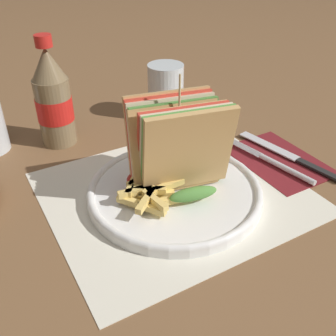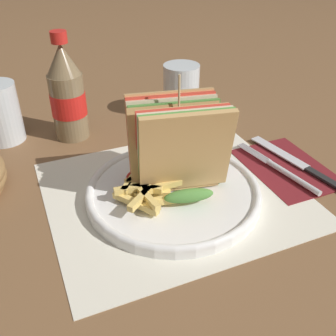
{
  "view_description": "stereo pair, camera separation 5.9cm",
  "coord_description": "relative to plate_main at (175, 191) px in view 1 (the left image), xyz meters",
  "views": [
    {
      "loc": [
        -0.27,
        -0.41,
        0.36
      ],
      "look_at": [
        -0.03,
        0.01,
        0.04
      ],
      "focal_mm": 42.0,
      "sensor_mm": 36.0,
      "label": 1
    },
    {
      "loc": [
        -0.22,
        -0.44,
        0.36
      ],
      "look_at": [
        -0.03,
        0.01,
        0.04
      ],
      "focal_mm": 42.0,
      "sensor_mm": 36.0,
      "label": 2
    }
  ],
  "objects": [
    {
      "name": "napkin",
      "position": [
        0.21,
        -0.0,
        -0.01
      ],
      "size": [
        0.12,
        0.17,
        0.0
      ],
      "color": "maroon",
      "rests_on": "ground_plane"
    },
    {
      "name": "ketchup_blob",
      "position": [
        -0.04,
        0.03,
        0.02
      ],
      "size": [
        0.05,
        0.04,
        0.02
      ],
      "color": "maroon",
      "rests_on": "plate_main"
    },
    {
      "name": "coke_bottle_near",
      "position": [
        -0.1,
        0.25,
        0.07
      ],
      "size": [
        0.06,
        0.06,
        0.2
      ],
      "color": "#7A6647",
      "rests_on": "ground_plane"
    },
    {
      "name": "plate_main",
      "position": [
        0.0,
        0.0,
        0.0
      ],
      "size": [
        0.26,
        0.26,
        0.02
      ],
      "color": "white",
      "rests_on": "ground_plane"
    },
    {
      "name": "glass_near",
      "position": [
        0.13,
        0.25,
        0.04
      ],
      "size": [
        0.07,
        0.07,
        0.11
      ],
      "color": "silver",
      "rests_on": "ground_plane"
    },
    {
      "name": "fries_pile",
      "position": [
        -0.05,
        -0.01,
        0.02
      ],
      "size": [
        0.1,
        0.1,
        0.02
      ],
      "color": "#E5C166",
      "rests_on": "plate_main"
    },
    {
      "name": "club_sandwich",
      "position": [
        0.01,
        0.01,
        0.07
      ],
      "size": [
        0.14,
        0.12,
        0.17
      ],
      "color": "tan",
      "rests_on": "plate_main"
    },
    {
      "name": "fork",
      "position": [
        0.19,
        -0.02,
        -0.0
      ],
      "size": [
        0.04,
        0.18,
        0.01
      ],
      "rotation": [
        0.0,
        0.0,
        0.17
      ],
      "color": "silver",
      "rests_on": "napkin"
    },
    {
      "name": "placemat",
      "position": [
        0.0,
        0.01,
        -0.01
      ],
      "size": [
        0.37,
        0.33,
        0.0
      ],
      "color": "silver",
      "rests_on": "ground_plane"
    },
    {
      "name": "knife",
      "position": [
        0.23,
        -0.0,
        -0.0
      ],
      "size": [
        0.05,
        0.21,
        0.0
      ],
      "rotation": [
        0.0,
        0.0,
        0.17
      ],
      "color": "black",
      "rests_on": "napkin"
    },
    {
      "name": "ground_plane",
      "position": [
        0.03,
        0.01,
        -0.01
      ],
      "size": [
        4.0,
        4.0,
        0.0
      ],
      "primitive_type": "plane",
      "color": "brown"
    }
  ]
}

